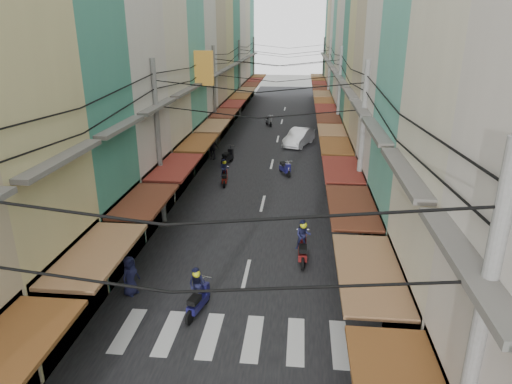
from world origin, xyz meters
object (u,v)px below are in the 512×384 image
Objects in this scene: white_car at (299,145)px; bicycle at (379,243)px; market_umbrella at (396,214)px; traffic_sign at (371,234)px.

white_car is 18.80m from bicycle.
market_umbrella is (4.09, -20.54, 2.38)m from white_car.
traffic_sign reaches higher than market_umbrella.
market_umbrella is at bearing -172.86° from bicycle.
traffic_sign is at bearing 168.67° from bicycle.
market_umbrella is at bearing 56.02° from traffic_sign.
bicycle is at bearing 92.96° from market_umbrella.
market_umbrella is (0.11, -2.16, 2.38)m from bicycle.
white_car is 3.14× the size of bicycle.
white_car is 1.85× the size of market_umbrella.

